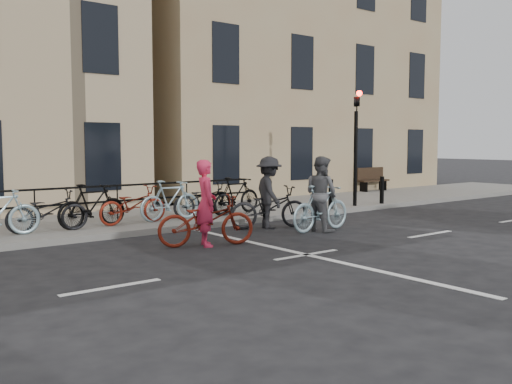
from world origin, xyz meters
TOP-DOWN VIEW (x-y plane):
  - ground at (0.00, 0.00)m, footprint 120.00×120.00m
  - sidewalk at (-4.00, 6.00)m, footprint 46.00×4.00m
  - building_east at (9.00, 13.00)m, footprint 14.00×10.00m
  - traffic_light at (6.20, 4.34)m, footprint 0.18×0.30m
  - bollard_east at (5.00, 4.25)m, footprint 0.14×0.14m
  - bollard_west at (7.40, 4.25)m, footprint 0.14×0.14m
  - bench at (11.00, 7.73)m, footprint 1.60×0.41m
  - parked_bikes at (-2.82, 5.04)m, footprint 11.45×1.23m
  - cyclist_pink at (-0.99, 2.02)m, footprint 2.16×1.37m
  - cyclist_grey at (2.33, 1.97)m, footprint 1.91×0.92m
  - cyclist_dark at (1.61, 3.10)m, footprint 2.16×1.36m

SIDE VIEW (x-z plane):
  - ground at x=0.00m, z-range 0.00..0.00m
  - sidewalk at x=-4.00m, z-range 0.00..0.15m
  - bollard_east at x=5.00m, z-range 0.15..1.05m
  - bollard_west at x=7.40m, z-range 0.15..1.05m
  - cyclist_pink at x=-0.99m, z-range -0.28..1.54m
  - parked_bikes at x=-2.82m, z-range 0.12..1.17m
  - bench at x=11.00m, z-range 0.19..1.16m
  - cyclist_dark at x=1.61m, z-range -0.19..1.63m
  - cyclist_grey at x=2.33m, z-range -0.18..1.66m
  - traffic_light at x=6.20m, z-range 0.50..4.40m
  - building_east at x=9.00m, z-range 0.15..12.15m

